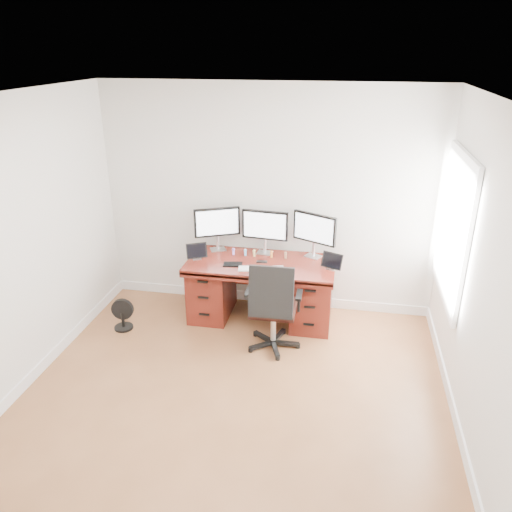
% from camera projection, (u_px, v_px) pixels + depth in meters
% --- Properties ---
extents(ground, '(4.50, 4.50, 0.00)m').
position_uv_depth(ground, '(225.00, 420.00, 4.41)').
color(ground, brown).
rests_on(ground, ground).
extents(back_wall, '(4.00, 0.10, 2.70)m').
position_uv_depth(back_wall, '(268.00, 201.00, 5.91)').
color(back_wall, silver).
rests_on(back_wall, ground).
extents(right_wall, '(0.10, 4.50, 2.70)m').
position_uv_depth(right_wall, '(490.00, 299.00, 3.63)').
color(right_wall, silver).
rests_on(right_wall, ground).
extents(desk, '(1.70, 0.80, 0.75)m').
position_uv_depth(desk, '(261.00, 288.00, 5.90)').
color(desk, '#581911').
rests_on(desk, ground).
extents(office_chair, '(0.60, 0.56, 1.04)m').
position_uv_depth(office_chair, '(273.00, 321.00, 5.31)').
color(office_chair, black).
rests_on(office_chair, ground).
extents(floor_fan, '(0.26, 0.22, 0.37)m').
position_uv_depth(floor_fan, '(122.00, 315.00, 5.76)').
color(floor_fan, black).
rests_on(floor_fan, ground).
extents(monitor_left, '(0.51, 0.27, 0.53)m').
position_uv_depth(monitor_left, '(217.00, 224.00, 5.95)').
color(monitor_left, silver).
rests_on(monitor_left, desk).
extents(monitor_center, '(0.55, 0.16, 0.53)m').
position_uv_depth(monitor_center, '(265.00, 227.00, 5.85)').
color(monitor_center, silver).
rests_on(monitor_center, desk).
extents(monitor_right, '(0.51, 0.27, 0.53)m').
position_uv_depth(monitor_right, '(314.00, 230.00, 5.75)').
color(monitor_right, silver).
rests_on(monitor_right, desk).
extents(tablet_left, '(0.24, 0.17, 0.19)m').
position_uv_depth(tablet_left, '(197.00, 252.00, 5.79)').
color(tablet_left, silver).
rests_on(tablet_left, desk).
extents(tablet_right, '(0.25, 0.16, 0.19)m').
position_uv_depth(tablet_right, '(332.00, 262.00, 5.52)').
color(tablet_right, silver).
rests_on(tablet_right, desk).
extents(keyboard, '(0.32, 0.18, 0.01)m').
position_uv_depth(keyboard, '(252.00, 269.00, 5.55)').
color(keyboard, white).
rests_on(keyboard, desk).
extents(trackpad, '(0.16, 0.16, 0.01)m').
position_uv_depth(trackpad, '(278.00, 268.00, 5.56)').
color(trackpad, '#B7B9BE').
rests_on(trackpad, desk).
extents(drawing_tablet, '(0.23, 0.17, 0.01)m').
position_uv_depth(drawing_tablet, '(233.00, 264.00, 5.67)').
color(drawing_tablet, black).
rests_on(drawing_tablet, desk).
extents(phone, '(0.13, 0.07, 0.01)m').
position_uv_depth(phone, '(262.00, 262.00, 5.73)').
color(phone, black).
rests_on(phone, desk).
extents(figurine_purple, '(0.03, 0.03, 0.09)m').
position_uv_depth(figurine_purple, '(233.00, 251.00, 5.92)').
color(figurine_purple, '#9471DD').
rests_on(figurine_purple, desk).
extents(figurine_blue, '(0.03, 0.03, 0.09)m').
position_uv_depth(figurine_blue, '(245.00, 252.00, 5.89)').
color(figurine_blue, '#66AEEB').
rests_on(figurine_blue, desk).
extents(figurine_yellow, '(0.03, 0.03, 0.09)m').
position_uv_depth(figurine_yellow, '(254.00, 252.00, 5.87)').
color(figurine_yellow, '#D4BA6D').
rests_on(figurine_yellow, desk).
extents(figurine_orange, '(0.03, 0.03, 0.09)m').
position_uv_depth(figurine_orange, '(271.00, 254.00, 5.84)').
color(figurine_orange, orange).
rests_on(figurine_orange, desk).
extents(figurine_brown, '(0.03, 0.03, 0.09)m').
position_uv_depth(figurine_brown, '(286.00, 255.00, 5.81)').
color(figurine_brown, brown).
rests_on(figurine_brown, desk).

